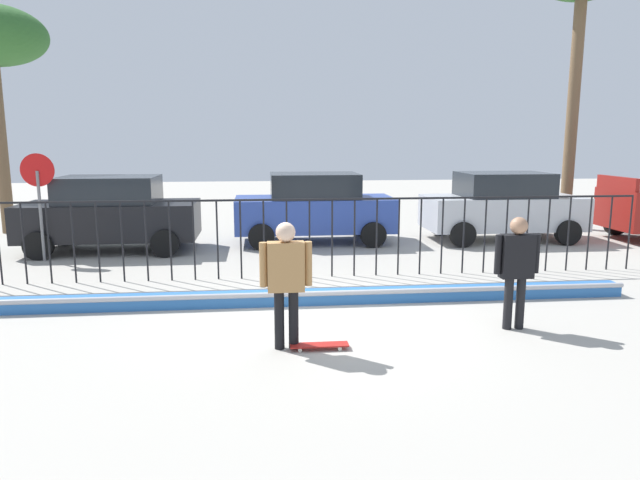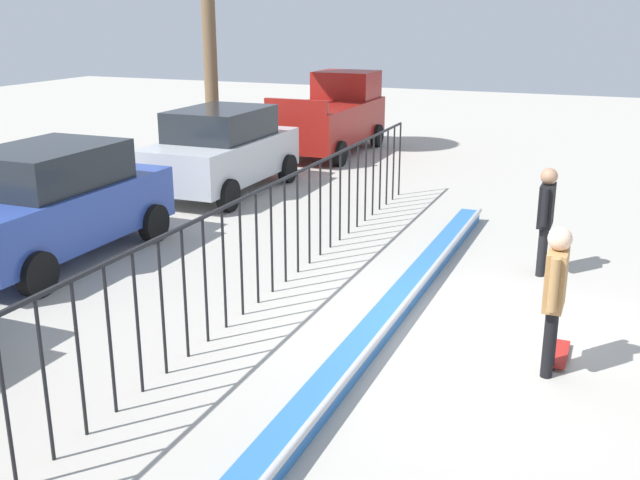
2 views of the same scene
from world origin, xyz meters
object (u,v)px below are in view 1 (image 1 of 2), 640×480
(skateboard, at_px, (319,345))
(skateboarder, at_px, (286,274))
(parked_car_blue, at_px, (314,207))
(parked_car_silver, at_px, (502,206))
(camera_operator, at_px, (517,263))
(parked_car_black, at_px, (111,213))
(stop_sign, at_px, (39,192))

(skateboard, bearing_deg, skateboarder, 158.95)
(skateboard, relative_size, parked_car_blue, 0.19)
(skateboarder, xyz_separation_m, parked_car_blue, (1.15, 8.06, -0.08))
(skateboarder, height_order, parked_car_silver, parked_car_silver)
(camera_operator, distance_m, parked_car_black, 10.20)
(parked_car_blue, distance_m, stop_sign, 6.81)
(parked_car_black, distance_m, parked_car_blue, 5.29)
(camera_operator, height_order, parked_car_silver, parked_car_silver)
(skateboard, bearing_deg, stop_sign, 122.94)
(stop_sign, bearing_deg, parked_car_black, 39.09)
(parked_car_blue, xyz_separation_m, parked_car_silver, (5.27, -0.21, 0.00))
(skateboard, relative_size, camera_operator, 0.47)
(skateboarder, relative_size, camera_operator, 1.03)
(skateboard, distance_m, parked_car_black, 8.76)
(parked_car_silver, relative_size, stop_sign, 1.72)
(skateboarder, relative_size, parked_car_blue, 0.41)
(skateboarder, xyz_separation_m, parked_car_black, (-4.09, 7.35, -0.08))
(skateboard, xyz_separation_m, camera_operator, (3.00, 0.56, 0.96))
(skateboarder, height_order, stop_sign, stop_sign)
(camera_operator, bearing_deg, parked_car_blue, -43.52)
(skateboarder, bearing_deg, parked_car_silver, 50.58)
(skateboard, height_order, parked_car_blue, parked_car_blue)
(stop_sign, bearing_deg, skateboarder, -49.41)
(skateboarder, relative_size, skateboard, 2.18)
(skateboarder, bearing_deg, parked_car_black, 118.99)
(parked_car_silver, bearing_deg, skateboard, -130.65)
(parked_car_black, height_order, parked_car_silver, same)
(parked_car_silver, distance_m, stop_sign, 11.94)
(parked_car_black, relative_size, parked_car_blue, 1.00)
(skateboarder, xyz_separation_m, stop_sign, (-5.39, 6.29, 0.57))
(skateboarder, height_order, parked_car_black, parked_car_black)
(parked_car_silver, bearing_deg, skateboarder, -132.95)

